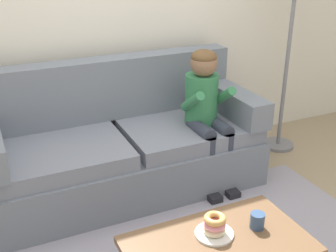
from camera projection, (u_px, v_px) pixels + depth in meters
name	position (u px, v px, depth m)	size (l,w,h in m)	color
ground	(180.00, 242.00, 2.86)	(10.00, 10.00, 0.00)	#9E896B
wall_back	(106.00, 1.00, 3.47)	(8.00, 0.10, 2.80)	silver
couch	(122.00, 146.00, 3.39)	(2.13, 0.90, 1.00)	slate
coffee_table	(218.00, 249.00, 2.25)	(0.97, 0.56, 0.41)	brown
person_child	(206.00, 106.00, 3.33)	(0.34, 0.58, 1.10)	#337A4C
plate	(214.00, 234.00, 2.29)	(0.21, 0.21, 0.01)	white
donut	(214.00, 230.00, 2.28)	(0.12, 0.12, 0.04)	beige
donut_second	(215.00, 224.00, 2.27)	(0.12, 0.12, 0.04)	pink
donut_third	(215.00, 219.00, 2.26)	(0.12, 0.12, 0.04)	tan
mug	(257.00, 221.00, 2.34)	(0.08, 0.08, 0.09)	#334C72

